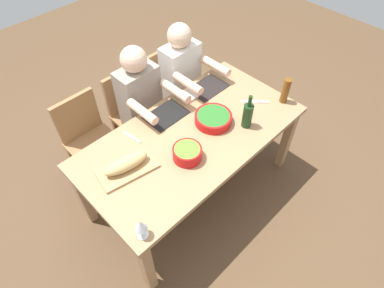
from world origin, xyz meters
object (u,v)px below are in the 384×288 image
object	(u,v)px
dining_table	(192,142)
diner_near_left	(184,77)
serving_bowl_greens	(213,118)
wine_glass	(141,226)
wine_bottle	(248,115)
beer_bottle	(286,91)
chair_near_center	(133,110)
diner_near_center	(143,101)
chair_near_left	(171,86)
cutting_board	(127,168)
bread_loaf	(126,163)
napkin_stack	(187,96)
serving_bowl_salad	(187,153)
chair_near_right	(88,137)

from	to	relation	value
dining_table	diner_near_left	bearing A→B (deg)	-129.16
serving_bowl_greens	wine_glass	world-z (taller)	wine_glass
wine_bottle	beer_bottle	world-z (taller)	wine_bottle
chair_near_center	wine_glass	size ratio (longest dim) A/B	5.12
diner_near_center	beer_bottle	bearing A→B (deg)	133.04
diner_near_left	dining_table	bearing A→B (deg)	50.84
chair_near_left	cutting_board	distance (m)	1.26
bread_loaf	wine_glass	bearing A→B (deg)	63.10
diner_near_center	beer_bottle	xyz separation A→B (m)	(-0.80, 0.85, 0.15)
cutting_board	bread_loaf	distance (m)	0.06
napkin_stack	diner_near_center	bearing A→B (deg)	-44.16
chair_near_left	wine_bottle	xyz separation A→B (m)	(0.12, 1.00, 0.37)
chair_near_center	serving_bowl_salad	bearing A→B (deg)	78.77
serving_bowl_greens	cutting_board	world-z (taller)	serving_bowl_greens
chair_near_right	wine_glass	distance (m)	1.24
chair_near_right	wine_bottle	xyz separation A→B (m)	(-0.84, 1.00, 0.37)
diner_near_center	serving_bowl_salad	world-z (taller)	diner_near_center
diner_near_center	serving_bowl_salad	size ratio (longest dim) A/B	5.85
serving_bowl_greens	beer_bottle	bearing A→B (deg)	157.66
dining_table	chair_near_center	world-z (taller)	chair_near_center
wine_bottle	wine_glass	bearing A→B (deg)	7.34
chair_near_left	cutting_board	size ratio (longest dim) A/B	2.12
chair_near_right	wine_bottle	world-z (taller)	wine_bottle
chair_near_center	wine_glass	distance (m)	1.43
chair_near_left	cutting_board	xyz separation A→B (m)	(1.02, 0.69, 0.27)
wine_bottle	serving_bowl_greens	bearing A→B (deg)	-52.75
dining_table	diner_near_left	size ratio (longest dim) A/B	1.45
serving_bowl_salad	beer_bottle	distance (m)	0.99
serving_bowl_salad	cutting_board	xyz separation A→B (m)	(0.36, -0.22, -0.04)
bread_loaf	napkin_stack	xyz separation A→B (m)	(-0.81, -0.25, -0.05)
diner_near_left	diner_near_center	world-z (taller)	same
wine_glass	chair_near_left	bearing A→B (deg)	-137.64
dining_table	diner_near_center	xyz separation A→B (m)	(0.00, -0.59, 0.04)
diner_near_left	serving_bowl_greens	xyz separation A→B (m)	(0.27, 0.61, 0.08)
diner_near_left	serving_bowl_salad	xyz separation A→B (m)	(0.66, 0.72, 0.10)
dining_table	serving_bowl_salad	world-z (taller)	serving_bowl_salad
chair_near_right	napkin_stack	world-z (taller)	chair_near_right
serving_bowl_greens	beer_bottle	size ratio (longest dim) A/B	1.30
serving_bowl_greens	beer_bottle	distance (m)	0.64
serving_bowl_greens	napkin_stack	distance (m)	0.36
chair_near_right	chair_near_left	world-z (taller)	same
diner_near_left	napkin_stack	distance (m)	0.34
diner_near_center	serving_bowl_salad	bearing A→B (deg)	76.02
diner_near_center	wine_bottle	bearing A→B (deg)	114.02
serving_bowl_salad	napkin_stack	world-z (taller)	serving_bowl_salad
chair_near_right	serving_bowl_salad	distance (m)	1.00
chair_near_center	serving_bowl_salad	world-z (taller)	chair_near_center
chair_near_left	wine_glass	world-z (taller)	wine_glass
serving_bowl_salad	wine_bottle	world-z (taller)	wine_bottle
diner_near_left	napkin_stack	size ratio (longest dim) A/B	8.57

